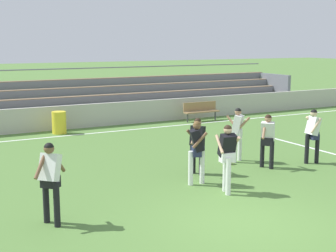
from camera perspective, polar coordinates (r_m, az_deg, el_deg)
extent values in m
plane|color=#517A38|center=(10.36, 9.28, -11.18)|extent=(160.00, 160.00, 0.00)
cube|color=white|center=(19.86, -10.30, -0.98)|extent=(44.00, 0.12, 0.01)
cube|color=white|center=(17.94, 16.14, -2.38)|extent=(0.12, 4.40, 0.01)
cube|color=#BCB7AD|center=(21.15, -11.57, 1.05)|extent=(48.00, 0.16, 1.03)
cube|color=#897051|center=(22.36, -10.98, 1.16)|extent=(25.55, 0.36, 0.08)
cube|color=slate|center=(22.20, -10.81, 0.62)|extent=(25.55, 0.04, 0.37)
cube|color=#897051|center=(22.92, -11.49, 2.28)|extent=(25.55, 0.36, 0.08)
cube|color=slate|center=(22.75, -11.33, 1.76)|extent=(25.55, 0.04, 0.37)
cube|color=#897051|center=(23.48, -11.98, 3.34)|extent=(25.55, 0.36, 0.08)
cube|color=slate|center=(23.31, -11.82, 2.85)|extent=(25.55, 0.04, 0.37)
cube|color=#897051|center=(24.06, -12.44, 4.36)|extent=(25.55, 0.36, 0.08)
cube|color=slate|center=(23.88, -12.29, 3.88)|extent=(25.55, 0.04, 0.37)
cube|color=#897051|center=(24.64, -12.89, 5.33)|extent=(25.55, 0.36, 0.08)
cube|color=slate|center=(24.46, -12.74, 4.87)|extent=(25.55, 0.04, 0.37)
cube|color=slate|center=(29.64, 12.30, 4.31)|extent=(0.20, 2.92, 1.83)
cylinder|color=slate|center=(24.85, -13.09, 6.63)|extent=(25.55, 0.06, 0.06)
cube|color=#99754C|center=(22.82, 4.02, 1.70)|extent=(1.80, 0.40, 0.06)
cube|color=#99754C|center=(22.94, 3.79, 2.38)|extent=(1.80, 0.05, 0.40)
cylinder|color=#47474C|center=(22.45, 2.33, 1.00)|extent=(0.07, 0.07, 0.45)
cylinder|color=#47474C|center=(23.28, 5.64, 1.28)|extent=(0.07, 0.07, 0.45)
cylinder|color=yellow|center=(20.16, -12.83, 0.40)|extent=(0.58, 0.58, 0.91)
cylinder|color=white|center=(15.34, 8.52, -2.41)|extent=(0.13, 0.13, 0.92)
cylinder|color=white|center=(15.07, 7.94, -2.62)|extent=(0.13, 0.13, 0.92)
cube|color=white|center=(15.12, 8.27, -0.90)|extent=(0.42, 0.39, 0.24)
cube|color=white|center=(15.07, 8.30, 0.22)|extent=(0.50, 0.49, 0.59)
cylinder|color=#A87A5B|center=(14.96, 8.99, 0.29)|extent=(0.30, 0.36, 0.44)
cylinder|color=#A87A5B|center=(15.16, 7.63, 0.45)|extent=(0.30, 0.36, 0.44)
sphere|color=#A87A5B|center=(15.01, 8.34, 1.67)|extent=(0.21, 0.21, 0.21)
sphere|color=black|center=(15.00, 8.34, 1.75)|extent=(0.20, 0.20, 0.20)
cylinder|color=black|center=(14.67, 11.15, -3.23)|extent=(0.13, 0.13, 0.83)
cylinder|color=black|center=(14.52, 12.23, -3.41)|extent=(0.13, 0.13, 0.83)
cube|color=black|center=(14.51, 11.74, -1.79)|extent=(0.41, 0.41, 0.24)
cube|color=white|center=(14.45, 11.78, -0.63)|extent=(0.48, 0.49, 0.59)
cylinder|color=#A87A5B|center=(14.62, 12.21, -0.37)|extent=(0.35, 0.33, 0.44)
cylinder|color=#A87A5B|center=(14.27, 11.36, -0.59)|extent=(0.35, 0.33, 0.44)
sphere|color=#A87A5B|center=(14.39, 11.84, 0.88)|extent=(0.21, 0.21, 0.21)
sphere|color=black|center=(14.38, 11.84, 0.96)|extent=(0.20, 0.20, 0.20)
cylinder|color=black|center=(13.57, 3.97, -4.13)|extent=(0.13, 0.13, 0.84)
cylinder|color=black|center=(13.73, 3.04, -3.96)|extent=(0.13, 0.13, 0.84)
cube|color=#232847|center=(13.56, 3.52, -2.41)|extent=(0.38, 0.42, 0.24)
cube|color=black|center=(13.50, 3.53, -1.17)|extent=(0.45, 0.48, 0.58)
cylinder|color=#A87A5B|center=(13.32, 3.17, -1.15)|extent=(0.36, 0.27, 0.46)
cylinder|color=#A87A5B|center=(13.67, 3.89, -0.87)|extent=(0.36, 0.27, 0.46)
sphere|color=#A87A5B|center=(13.43, 3.55, 0.45)|extent=(0.21, 0.21, 0.21)
sphere|color=black|center=(13.43, 3.55, 0.53)|extent=(0.20, 0.20, 0.20)
cylinder|color=white|center=(12.17, 6.82, -5.59)|extent=(0.13, 0.13, 0.94)
cylinder|color=white|center=(11.89, 7.19, -5.97)|extent=(0.13, 0.13, 0.94)
cube|color=white|center=(11.92, 7.05, -3.70)|extent=(0.39, 0.28, 0.24)
cube|color=black|center=(11.85, 7.08, -2.29)|extent=(0.43, 0.43, 0.60)
cylinder|color=#D6A884|center=(11.90, 8.01, -2.07)|extent=(0.14, 0.42, 0.43)
cylinder|color=#D6A884|center=(11.78, 6.15, -2.15)|extent=(0.14, 0.42, 0.43)
sphere|color=#D6A884|center=(11.77, 7.12, -0.46)|extent=(0.21, 0.21, 0.21)
sphere|color=black|center=(11.77, 7.12, -0.36)|extent=(0.20, 0.20, 0.20)
cylinder|color=black|center=(15.56, 17.31, -2.61)|extent=(0.13, 0.13, 0.91)
cylinder|color=black|center=(15.41, 16.19, -2.66)|extent=(0.13, 0.13, 0.91)
cube|color=#232847|center=(15.40, 16.83, -1.06)|extent=(0.26, 0.38, 0.24)
cube|color=white|center=(15.35, 16.89, 0.04)|extent=(0.40, 0.42, 0.60)
cylinder|color=beige|center=(15.15, 17.19, 0.04)|extent=(0.38, 0.12, 0.46)
cylinder|color=beige|center=(15.53, 16.61, 0.31)|extent=(0.38, 0.12, 0.46)
sphere|color=beige|center=(15.29, 16.96, 1.46)|extent=(0.21, 0.21, 0.21)
sphere|color=black|center=(15.28, 16.96, 1.54)|extent=(0.20, 0.20, 0.20)
cylinder|color=black|center=(10.08, -13.10, -9.09)|extent=(0.13, 0.13, 0.94)
cylinder|color=black|center=(10.36, -14.30, -8.62)|extent=(0.13, 0.13, 0.94)
cube|color=black|center=(10.09, -13.81, -6.43)|extent=(0.41, 0.41, 0.24)
cube|color=white|center=(10.01, -13.88, -4.78)|extent=(0.53, 0.53, 0.60)
cylinder|color=brown|center=(9.90, -14.98, -4.75)|extent=(0.35, 0.34, 0.44)
cylinder|color=brown|center=(10.09, -12.82, -4.38)|extent=(0.35, 0.34, 0.44)
sphere|color=brown|center=(9.92, -13.97, -2.63)|extent=(0.21, 0.21, 0.21)
sphere|color=black|center=(9.91, -13.98, -2.51)|extent=(0.20, 0.20, 0.20)
cylinder|color=white|center=(12.61, 2.71, -5.03)|extent=(0.13, 0.13, 0.91)
cylinder|color=white|center=(12.77, 4.09, -4.86)|extent=(0.13, 0.13, 0.91)
cube|color=#232847|center=(12.58, 3.42, -3.03)|extent=(0.34, 0.42, 0.24)
cube|color=black|center=(12.52, 3.44, -1.69)|extent=(0.48, 0.49, 0.60)
cylinder|color=brown|center=(12.70, 3.07, -1.34)|extent=(0.40, 0.22, 0.44)
cylinder|color=brown|center=(12.32, 3.82, -1.70)|extent=(0.40, 0.22, 0.44)
sphere|color=brown|center=(12.45, 3.46, 0.05)|extent=(0.21, 0.21, 0.21)
sphere|color=brown|center=(12.44, 3.46, 0.14)|extent=(0.20, 0.20, 0.20)
sphere|color=orange|center=(14.91, 7.29, -4.12)|extent=(0.22, 0.22, 0.22)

